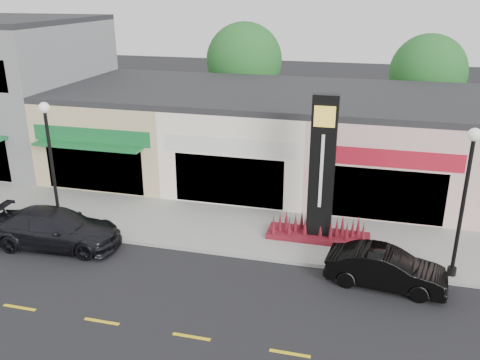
{
  "coord_description": "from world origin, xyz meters",
  "views": [
    {
      "loc": [
        4.59,
        -14.89,
        9.85
      ],
      "look_at": [
        -0.29,
        4.0,
        2.48
      ],
      "focal_mm": 38.0,
      "sensor_mm": 36.0,
      "label": 1
    }
  ],
  "objects_px": {
    "pylon_sign": "(321,190)",
    "car_dark_sedan": "(56,229)",
    "car_black_conv": "(386,269)",
    "lamp_east_near": "(465,189)",
    "lamp_west_near": "(50,153)"
  },
  "relations": [
    {
      "from": "pylon_sign",
      "to": "car_black_conv",
      "type": "relative_size",
      "value": 1.45
    },
    {
      "from": "lamp_east_near",
      "to": "car_black_conv",
      "type": "height_order",
      "value": "lamp_east_near"
    },
    {
      "from": "lamp_east_near",
      "to": "car_dark_sedan",
      "type": "xyz_separation_m",
      "value": [
        -15.26,
        -1.35,
        -2.71
      ]
    },
    {
      "from": "pylon_sign",
      "to": "car_dark_sedan",
      "type": "bearing_deg",
      "value": -163.44
    },
    {
      "from": "lamp_east_near",
      "to": "pylon_sign",
      "type": "height_order",
      "value": "pylon_sign"
    },
    {
      "from": "pylon_sign",
      "to": "car_dark_sedan",
      "type": "xyz_separation_m",
      "value": [
        -10.26,
        -3.05,
        -1.5
      ]
    },
    {
      "from": "lamp_west_near",
      "to": "car_black_conv",
      "type": "bearing_deg",
      "value": -4.62
    },
    {
      "from": "car_dark_sedan",
      "to": "car_black_conv",
      "type": "distance_m",
      "value": 12.92
    },
    {
      "from": "lamp_east_near",
      "to": "lamp_west_near",
      "type": "bearing_deg",
      "value": 180.0
    },
    {
      "from": "lamp_west_near",
      "to": "car_dark_sedan",
      "type": "height_order",
      "value": "lamp_west_near"
    },
    {
      "from": "lamp_west_near",
      "to": "pylon_sign",
      "type": "bearing_deg",
      "value": 8.77
    },
    {
      "from": "lamp_east_near",
      "to": "car_black_conv",
      "type": "distance_m",
      "value": 3.81
    },
    {
      "from": "pylon_sign",
      "to": "car_dark_sedan",
      "type": "distance_m",
      "value": 10.81
    },
    {
      "from": "car_black_conv",
      "to": "lamp_west_near",
      "type": "bearing_deg",
      "value": 92.29
    },
    {
      "from": "lamp_west_near",
      "to": "car_black_conv",
      "type": "height_order",
      "value": "lamp_west_near"
    }
  ]
}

